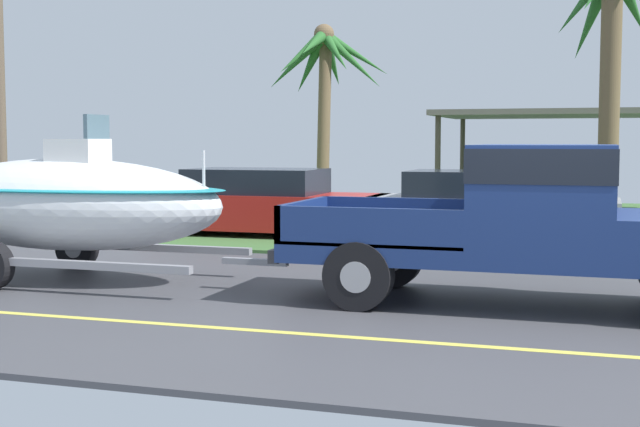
{
  "coord_description": "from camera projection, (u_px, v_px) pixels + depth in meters",
  "views": [
    {
      "loc": [
        0.58,
        -10.11,
        1.95
      ],
      "look_at": [
        -2.86,
        0.54,
        1.02
      ],
      "focal_mm": 49.61,
      "sensor_mm": 36.0,
      "label": 1
    }
  ],
  "objects": [
    {
      "name": "ground",
      "position": [
        573.0,
        237.0,
        17.88
      ],
      "size": [
        36.0,
        22.0,
        0.11
      ],
      "color": "#424247"
    },
    {
      "name": "boat_on_trailer",
      "position": [
        63.0,
        203.0,
        12.28
      ],
      "size": [
        5.96,
        2.24,
        2.3
      ],
      "color": "gray",
      "rests_on": "ground"
    },
    {
      "name": "parked_sedan_near",
      "position": [
        487.0,
        209.0,
        16.53
      ],
      "size": [
        4.62,
        1.84,
        1.38
      ],
      "color": "#99999E",
      "rests_on": "ground"
    },
    {
      "name": "carport_awning",
      "position": [
        583.0,
        116.0,
        22.82
      ],
      "size": [
        7.33,
        4.51,
        2.71
      ],
      "color": "#4C4238",
      "rests_on": "ground"
    },
    {
      "name": "palm_tree_near_left",
      "position": [
        613.0,
        29.0,
        17.48
      ],
      "size": [
        2.75,
        2.54,
        5.75
      ],
      "color": "brown",
      "rests_on": "ground"
    },
    {
      "name": "palm_tree_near_right",
      "position": [
        323.0,
        70.0,
        24.61
      ],
      "size": [
        3.42,
        3.22,
        5.17
      ],
      "color": "brown",
      "rests_on": "ground"
    },
    {
      "name": "pickup_truck_towing",
      "position": [
        541.0,
        218.0,
        10.3
      ],
      "size": [
        5.5,
        1.98,
        1.9
      ],
      "color": "navy",
      "rests_on": "ground"
    },
    {
      "name": "parked_sedan_far",
      "position": [
        265.0,
        204.0,
        17.84
      ],
      "size": [
        4.73,
        1.87,
        1.38
      ],
      "color": "#B21E19",
      "rests_on": "ground"
    }
  ]
}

